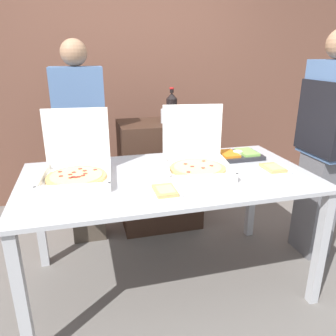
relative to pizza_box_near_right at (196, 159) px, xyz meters
name	(u,v)px	position (x,y,z in m)	size (l,w,h in m)	color
ground_plane	(168,281)	(-0.21, -0.05, -0.91)	(16.00, 16.00, 0.00)	slate
brick_wall_behind	(127,71)	(-0.21, 1.65, 0.49)	(10.00, 0.06, 2.80)	brown
buffet_table	(168,189)	(-0.21, -0.05, -0.17)	(1.88, 0.99, 0.84)	#B7BABF
pizza_box_near_right	(196,159)	(0.00, 0.00, 0.00)	(0.48, 0.49, 0.42)	white
pizza_box_near_left	(77,167)	(-0.78, 0.04, 0.00)	(0.46, 0.47, 0.42)	white
paper_plate_front_right	(273,169)	(0.50, -0.14, -0.06)	(0.26, 0.26, 0.03)	white
paper_plate_front_left	(165,191)	(-0.30, -0.33, -0.06)	(0.23, 0.23, 0.03)	white
veggie_tray	(238,155)	(0.39, 0.17, -0.05)	(0.35, 0.24, 0.05)	#28282D
sideboard_podium	(160,175)	(-0.06, 0.83, -0.41)	(0.73, 0.48, 1.01)	#382319
soda_bottle	(172,107)	(0.06, 0.84, 0.22)	(0.10, 0.10, 0.30)	black
soda_can_silver	(165,116)	(-0.02, 0.77, 0.16)	(0.07, 0.07, 0.12)	silver
person_guest_plaid	(82,143)	(-0.74, 0.73, -0.03)	(0.40, 0.22, 1.70)	#473D33
person_server_vest	(326,137)	(1.05, 0.03, 0.08)	(0.24, 0.42, 1.76)	slate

